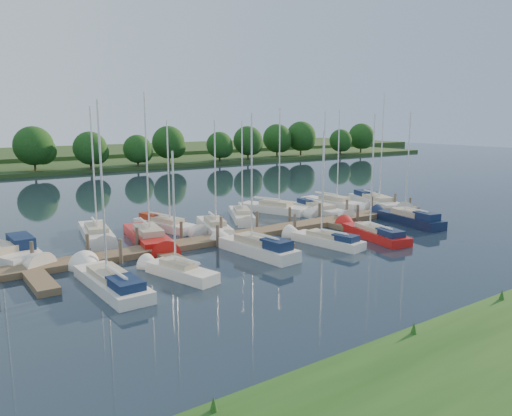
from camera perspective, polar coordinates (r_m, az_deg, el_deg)
ground at (r=33.11m, az=7.06°, el=-5.92°), size 260.00×260.00×0.00m
dock at (r=38.57m, az=-0.26°, el=-3.18°), size 40.00×6.00×0.40m
mooring_pilings at (r=39.39m, az=-1.20°, el=-2.30°), size 38.24×2.84×2.00m
far_shore at (r=101.13m, az=-22.91°, el=4.49°), size 180.00×30.00×0.60m
distant_hill at (r=125.56m, az=-25.43°, el=5.48°), size 220.00×40.00×1.40m
treeline at (r=87.76m, az=-22.28°, el=6.21°), size 145.59×9.96×8.26m
motorboat at (r=36.89m, az=-25.14°, el=-4.56°), size 1.81×5.77×1.81m
sailboat_n_2 at (r=40.56m, az=-17.71°, el=-2.91°), size 3.15×8.30×10.35m
sailboat_n_3 at (r=37.93m, az=-12.13°, el=-3.53°), size 3.34×9.01×11.41m
sailboat_n_4 at (r=42.05m, az=-10.15°, el=-2.04°), size 3.38×7.33×9.39m
sailboat_n_5 at (r=40.89m, az=-4.68°, el=-2.33°), size 3.47×7.29×9.38m
sailboat_n_6 at (r=45.79m, az=-1.61°, el=-0.93°), size 4.39×7.10×9.33m
sailboat_n_7 at (r=48.84m, az=2.38°, el=-0.21°), size 4.47×8.06×10.51m
sailboat_n_8 at (r=48.96m, az=7.38°, el=-0.23°), size 2.63×8.05×10.08m
sailboat_n_9 at (r=52.47m, az=8.99°, el=0.41°), size 2.99×8.15×10.39m
sailboat_n_10 at (r=54.13m, az=13.69°, el=0.59°), size 4.85×9.57×12.09m
sailboat_s_0 at (r=28.82m, az=-16.37°, el=-8.12°), size 2.14×8.31×10.48m
sailboat_s_1 at (r=29.81m, az=-8.85°, el=-7.26°), size 2.61×5.92×7.71m
sailboat_s_2 at (r=34.12m, az=0.02°, el=-4.74°), size 2.50×7.68×9.98m
sailboat_s_3 at (r=37.03m, az=7.91°, el=-3.69°), size 2.50×6.76×8.57m
sailboat_s_4 at (r=39.86m, az=13.20°, el=-2.86°), size 3.20×7.84×9.82m
sailboat_s_5 at (r=45.73m, az=17.05°, el=-1.31°), size 2.79×7.84×10.12m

